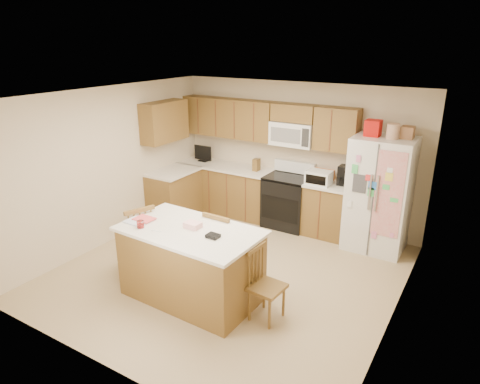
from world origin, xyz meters
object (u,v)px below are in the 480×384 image
Objects in this scene: windsor_chair_left at (138,242)px; windsor_chair_right at (265,286)px; stove at (288,200)px; island at (191,263)px; refrigerator at (379,193)px; windsor_chair_back at (223,248)px.

windsor_chair_right is (2.02, 0.01, -0.07)m from windsor_chair_left.
windsor_chair_right is (0.94, -2.61, -0.04)m from stove.
windsor_chair_right is (1.02, 0.09, -0.05)m from island.
stove is 1.08× the size of windsor_chair_left.
island is 1.02m from windsor_chair_right.
refrigerator is 2.62m from windsor_chair_back.
windsor_chair_back is (-1.54, -2.08, -0.44)m from refrigerator.
refrigerator is 2.67m from windsor_chair_right.
windsor_chair_back is at bearing -126.47° from refrigerator.
windsor_chair_left is at bearing -156.71° from windsor_chair_back.
island is at bearing -4.59° from windsor_chair_left.
stove is at bearing 109.69° from windsor_chair_right.
stove is at bearing 88.23° from island.
island is 1.76× the size of windsor_chair_back.
windsor_chair_left reaches higher than windsor_chair_back.
stove is 1.63m from refrigerator.
stove is 1.11× the size of windsor_chair_back.
island reaches higher than windsor_chair_right.
windsor_chair_back is at bearing -89.13° from stove.
refrigerator reaches higher than island.
refrigerator reaches higher than stove.
windsor_chair_left is (-1.08, -2.62, 0.02)m from stove.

